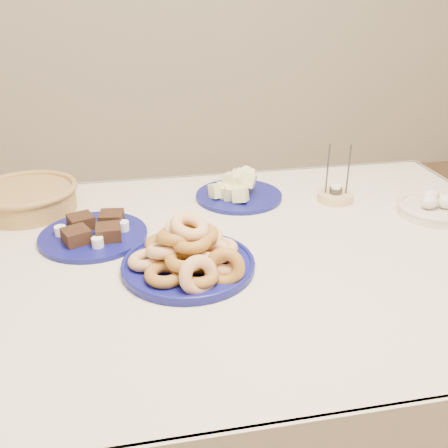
{
  "coord_description": "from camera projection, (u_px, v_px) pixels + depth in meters",
  "views": [
    {
      "loc": [
        -0.2,
        -1.08,
        1.36
      ],
      "look_at": [
        0.0,
        -0.05,
        0.85
      ],
      "focal_mm": 40.0,
      "sensor_mm": 36.0,
      "label": 1
    }
  ],
  "objects": [
    {
      "name": "candle_holder",
      "position": [
        335.0,
        196.0,
        1.53
      ],
      "size": [
        0.13,
        0.13,
        0.18
      ],
      "rotation": [
        0.0,
        0.0,
        -0.26
      ],
      "color": "tan",
      "rests_on": "dining_table"
    },
    {
      "name": "donut_platter",
      "position": [
        190.0,
        256.0,
        1.15
      ],
      "size": [
        0.38,
        0.38,
        0.14
      ],
      "rotation": [
        0.0,
        0.0,
        0.22
      ],
      "color": "navy",
      "rests_on": "dining_table"
    },
    {
      "name": "brownie_plate",
      "position": [
        94.0,
        233.0,
        1.31
      ],
      "size": [
        0.33,
        0.33,
        0.05
      ],
      "rotation": [
        0.0,
        0.0,
        0.2
      ],
      "color": "navy",
      "rests_on": "dining_table"
    },
    {
      "name": "egg_bowl",
      "position": [
        434.0,
        208.0,
        1.44
      ],
      "size": [
        0.22,
        0.22,
        0.07
      ],
      "rotation": [
        0.0,
        0.0,
        0.09
      ],
      "color": "beige",
      "rests_on": "dining_table"
    },
    {
      "name": "dining_table",
      "position": [
        220.0,
        287.0,
        1.3
      ],
      "size": [
        1.71,
        1.11,
        0.75
      ],
      "color": "brown",
      "rests_on": "ground"
    },
    {
      "name": "wicker_basket",
      "position": [
        27.0,
        197.0,
        1.46
      ],
      "size": [
        0.32,
        0.32,
        0.08
      ],
      "rotation": [
        0.0,
        0.0,
        0.11
      ],
      "color": "olive",
      "rests_on": "dining_table"
    },
    {
      "name": "melon_plate",
      "position": [
        237.0,
        190.0,
        1.54
      ],
      "size": [
        0.27,
        0.27,
        0.09
      ],
      "rotation": [
        0.0,
        0.0,
        0.01
      ],
      "color": "navy",
      "rests_on": "dining_table"
    }
  ]
}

